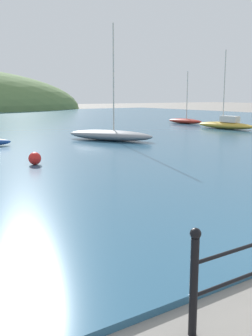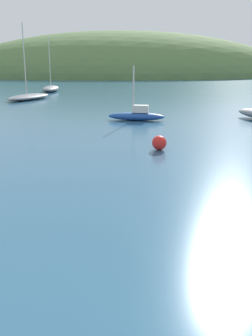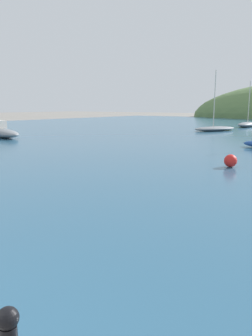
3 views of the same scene
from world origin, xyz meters
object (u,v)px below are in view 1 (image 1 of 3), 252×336
at_px(boat_far_right, 226,124).
at_px(mooring_buoy, 35,158).
at_px(boat_twin_mast, 110,135).
at_px(boat_green_fishing, 185,121).

bearing_deg(boat_far_right, mooring_buoy, -158.89).
bearing_deg(boat_twin_mast, boat_far_right, 8.32).
relative_size(boat_twin_mast, boat_far_right, 1.09).
relative_size(boat_twin_mast, boat_green_fishing, 1.38).
height_order(boat_green_fishing, boat_far_right, boat_far_right).
relative_size(boat_twin_mast, mooring_buoy, 13.56).
bearing_deg(boat_green_fishing, boat_twin_mast, -148.88).
bearing_deg(boat_far_right, boat_green_fishing, 78.27).
bearing_deg(boat_far_right, boat_twin_mast, -171.68).
xyz_separation_m(boat_twin_mast, boat_green_fishing, (12.16, 7.34, -0.06)).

